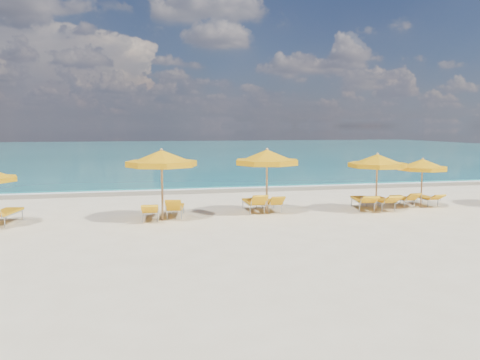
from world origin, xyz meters
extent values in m
plane|color=beige|center=(0.00, 0.00, 0.00)|extent=(120.00, 120.00, 0.00)
cube|color=#13696D|center=(0.00, 48.00, 0.00)|extent=(120.00, 80.00, 0.30)
cube|color=tan|center=(0.00, 7.40, 0.00)|extent=(120.00, 2.60, 0.01)
cube|color=white|center=(0.00, 8.20, 0.00)|extent=(120.00, 1.20, 0.03)
cube|color=white|center=(-6.00, 17.00, 0.00)|extent=(14.00, 0.36, 0.05)
cube|color=white|center=(8.00, 24.00, 0.00)|extent=(18.00, 0.30, 0.05)
cylinder|color=tan|center=(-3.27, -0.19, 1.26)|extent=(0.08, 0.08, 2.51)
cone|color=#EBA00C|center=(-3.27, -0.19, 2.31)|extent=(2.77, 2.77, 0.50)
cylinder|color=#EBA00C|center=(-3.27, -0.19, 2.07)|extent=(2.79, 2.79, 0.20)
sphere|color=tan|center=(-3.27, -0.19, 2.57)|extent=(0.11, 0.11, 0.11)
cylinder|color=tan|center=(0.80, 0.25, 1.23)|extent=(0.08, 0.08, 2.46)
cone|color=#EBA00C|center=(0.80, 0.25, 2.27)|extent=(2.81, 2.81, 0.49)
cylinder|color=#EBA00C|center=(0.80, 0.25, 2.03)|extent=(2.83, 2.83, 0.20)
sphere|color=tan|center=(0.80, 0.25, 2.52)|extent=(0.11, 0.11, 0.11)
cylinder|color=tan|center=(5.31, -0.11, 1.13)|extent=(0.07, 0.07, 2.26)
cone|color=#EBA00C|center=(5.31, -0.11, 2.08)|extent=(2.99, 2.99, 0.45)
cylinder|color=#EBA00C|center=(5.31, -0.11, 1.86)|extent=(3.01, 3.01, 0.18)
sphere|color=tan|center=(5.31, -0.11, 2.31)|extent=(0.10, 0.10, 0.10)
cylinder|color=tan|center=(7.57, 0.21, 1.01)|extent=(0.06, 0.06, 2.01)
cone|color=#EBA00C|center=(7.57, 0.21, 1.85)|extent=(2.50, 2.50, 0.40)
cylinder|color=#EBA00C|center=(7.57, 0.21, 1.65)|extent=(2.52, 2.52, 0.16)
sphere|color=tan|center=(7.57, 0.21, 2.06)|extent=(0.09, 0.09, 0.09)
cube|color=#EBA50E|center=(-8.70, 0.31, 0.42)|extent=(0.93, 1.55, 0.09)
cube|color=#EBA50E|center=(-3.71, 0.10, 0.38)|extent=(0.64, 1.34, 0.08)
cube|color=#EBA50E|center=(-3.75, -0.83, 0.53)|extent=(0.61, 0.61, 0.37)
cube|color=#EBA50E|center=(-2.75, 0.41, 0.36)|extent=(0.76, 1.34, 0.08)
cube|color=#EBA50E|center=(-2.89, -0.43, 0.57)|extent=(0.63, 0.57, 0.46)
cube|color=#EBA50E|center=(0.38, 0.81, 0.39)|extent=(0.62, 1.37, 0.08)
cube|color=#EBA50E|center=(0.39, -0.13, 0.59)|extent=(0.61, 0.56, 0.46)
cube|color=#EBA50E|center=(1.17, 0.86, 0.35)|extent=(0.57, 1.23, 0.08)
cube|color=#EBA50E|center=(1.16, 0.01, 0.53)|extent=(0.55, 0.52, 0.40)
cube|color=#EBA50E|center=(4.93, 0.34, 0.41)|extent=(0.91, 1.52, 0.09)
cube|color=#EBA50E|center=(4.73, -0.65, 0.55)|extent=(0.75, 0.76, 0.35)
cube|color=#EBA50E|center=(5.69, 0.22, 0.39)|extent=(0.62, 1.37, 0.08)
cube|color=#EBA50E|center=(5.68, -0.74, 0.54)|extent=(0.61, 0.62, 0.36)
cube|color=#EBA50E|center=(7.02, 0.79, 0.34)|extent=(0.53, 1.17, 0.07)
cube|color=#EBA50E|center=(7.03, -0.02, 0.49)|extent=(0.52, 0.50, 0.36)
cube|color=#EBA50E|center=(8.08, 0.72, 0.33)|extent=(0.55, 1.17, 0.07)
cube|color=#EBA50E|center=(8.10, -0.11, 0.45)|extent=(0.53, 0.54, 0.30)
camera|label=1|loc=(-4.09, -17.26, 3.42)|focal=35.00mm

